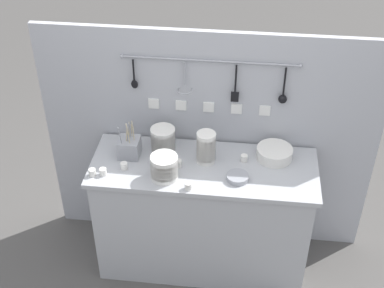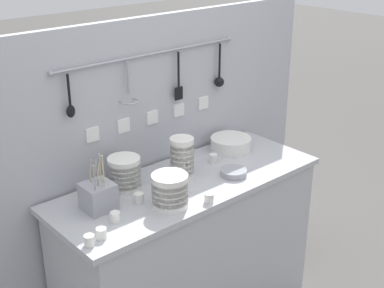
% 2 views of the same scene
% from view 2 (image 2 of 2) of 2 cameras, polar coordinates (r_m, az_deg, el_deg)
% --- Properties ---
extents(counter, '(1.45, 0.55, 0.87)m').
position_cam_2_polar(counter, '(2.92, -0.41, -11.55)').
color(counter, '#ADAFB5').
rests_on(counter, ground).
extents(back_wall, '(2.25, 0.11, 1.65)m').
position_cam_2_polar(back_wall, '(2.94, -4.38, -2.60)').
color(back_wall, '#A8AAB2').
rests_on(back_wall, ground).
extents(bowl_stack_short_front, '(0.17, 0.17, 0.16)m').
position_cam_2_polar(bowl_stack_short_front, '(2.44, -2.38, -5.00)').
color(bowl_stack_short_front, silver).
rests_on(bowl_stack_short_front, counter).
extents(bowl_stack_back_corner, '(0.16, 0.16, 0.16)m').
position_cam_2_polar(bowl_stack_back_corner, '(2.62, -7.22, -3.10)').
color(bowl_stack_back_corner, silver).
rests_on(bowl_stack_back_corner, counter).
extents(bowl_stack_wide_centre, '(0.12, 0.12, 0.21)m').
position_cam_2_polar(bowl_stack_wide_centre, '(2.70, -1.08, -1.48)').
color(bowl_stack_wide_centre, silver).
rests_on(bowl_stack_wide_centre, counter).
extents(plate_stack, '(0.23, 0.23, 0.07)m').
position_cam_2_polar(plate_stack, '(3.05, 4.15, 0.05)').
color(plate_stack, silver).
rests_on(plate_stack, counter).
extents(steel_mixing_bowl, '(0.14, 0.14, 0.03)m').
position_cam_2_polar(steel_mixing_bowl, '(2.76, 4.45, -3.03)').
color(steel_mixing_bowl, '#93969E').
rests_on(steel_mixing_bowl, counter).
extents(cutlery_caddy, '(0.13, 0.13, 0.28)m').
position_cam_2_polar(cutlery_caddy, '(2.46, -9.98, -5.50)').
color(cutlery_caddy, '#93969E').
rests_on(cutlery_caddy, counter).
extents(cup_front_right, '(0.04, 0.04, 0.05)m').
position_cam_2_polar(cup_front_right, '(2.50, 1.83, -5.76)').
color(cup_front_right, silver).
rests_on(cup_front_right, counter).
extents(cup_edge_far, '(0.04, 0.04, 0.05)m').
position_cam_2_polar(cup_edge_far, '(2.23, -10.89, -10.06)').
color(cup_edge_far, silver).
rests_on(cup_edge_far, counter).
extents(cup_beside_plates, '(0.04, 0.04, 0.05)m').
position_cam_2_polar(cup_beside_plates, '(2.27, -9.65, -9.37)').
color(cup_beside_plates, silver).
rests_on(cup_beside_plates, counter).
extents(cup_back_right, '(0.04, 0.04, 0.05)m').
position_cam_2_polar(cup_back_right, '(2.59, -2.84, -4.70)').
color(cup_back_right, silver).
rests_on(cup_back_right, counter).
extents(cup_edge_near, '(0.04, 0.04, 0.05)m').
position_cam_2_polar(cup_edge_near, '(2.51, -5.66, -5.73)').
color(cup_edge_near, silver).
rests_on(cup_edge_near, counter).
extents(cup_back_left, '(0.04, 0.04, 0.05)m').
position_cam_2_polar(cup_back_left, '(2.90, 2.28, -1.52)').
color(cup_back_left, silver).
rests_on(cup_back_left, counter).
extents(cup_by_caddy, '(0.04, 0.04, 0.05)m').
position_cam_2_polar(cup_by_caddy, '(2.37, -8.19, -7.71)').
color(cup_by_caddy, silver).
rests_on(cup_by_caddy, counter).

